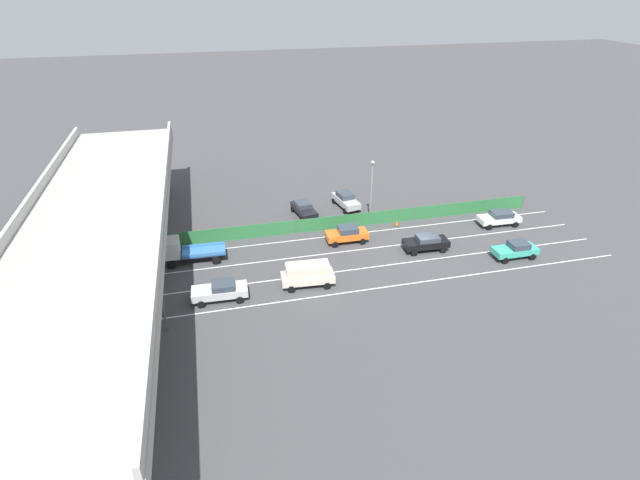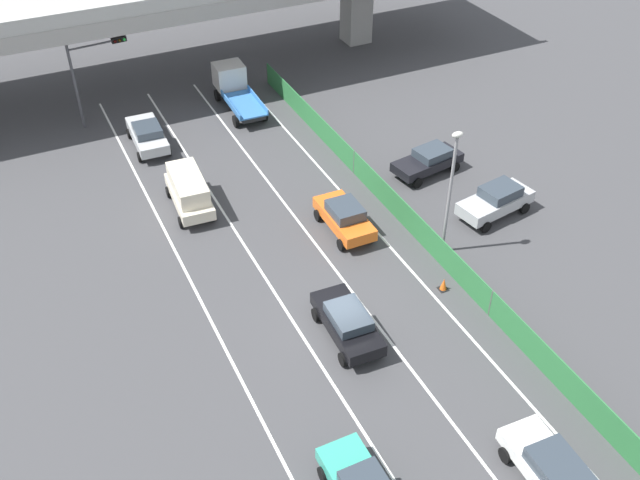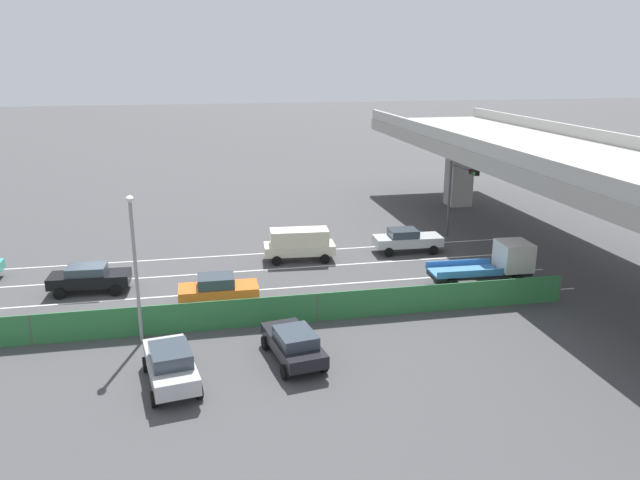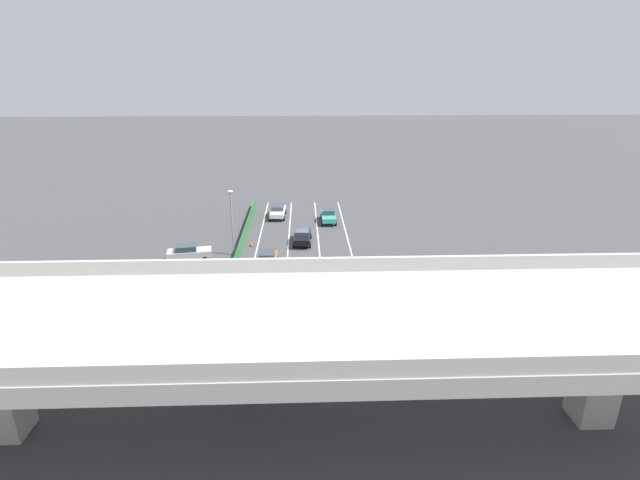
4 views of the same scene
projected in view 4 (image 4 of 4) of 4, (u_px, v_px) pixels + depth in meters
name	position (u px, v px, depth m)	size (l,w,h in m)	color
ground_plane	(304.00, 245.00, 54.31)	(300.00, 300.00, 0.00)	#424244
lane_line_left_edge	(353.00, 259.00, 50.28)	(0.14, 44.93, 0.01)	silver
lane_line_mid_left	(320.00, 260.00, 50.17)	(0.14, 44.93, 0.01)	silver
lane_line_mid_right	(287.00, 260.00, 50.05)	(0.14, 44.93, 0.01)	silver
lane_line_right_edge	(254.00, 261.00, 49.93)	(0.14, 44.93, 0.01)	silver
elevated_overpass	(304.00, 326.00, 24.97)	(50.69, 11.30, 7.95)	#A09E99
green_fence	(238.00, 254.00, 49.62)	(0.10, 41.03, 1.52)	#2D753D
car_sedan_silver	(353.00, 326.00, 35.66)	(2.18, 4.70, 1.63)	#B7BABC
car_hatchback_white	(278.00, 211.00, 64.06)	(2.16, 4.61, 1.60)	silver
car_van_cream	(340.00, 280.00, 42.66)	(2.29, 4.74, 2.11)	beige
car_sedan_black	(302.00, 236.00, 54.65)	(2.15, 4.52, 1.59)	black
car_taxi_orange	(267.00, 260.00, 47.82)	(2.05, 4.27, 1.71)	orange
car_taxi_teal	(328.00, 215.00, 62.08)	(1.95, 4.31, 1.63)	teal
flatbed_truck_blue	(253.00, 347.00, 32.25)	(2.41, 6.05, 2.52)	black
parked_wagon_silver	(189.00, 252.00, 49.68)	(4.67, 2.55, 1.74)	#B2B5B7
parked_sedan_dark	(188.00, 273.00, 44.80)	(4.59, 2.53, 1.54)	black
traffic_light	(391.00, 318.00, 30.47)	(3.86, 0.56, 5.70)	#47474C
street_lamp	(232.00, 216.00, 50.09)	(0.60, 0.36, 7.09)	gray
traffic_cone	(251.00, 244.00, 53.91)	(0.47, 0.47, 0.66)	orange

